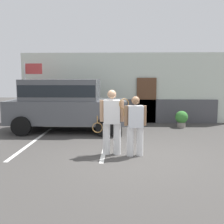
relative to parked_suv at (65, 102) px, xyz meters
The scene contains 9 objects.
ground_plane 4.28m from the parked_suv, 53.06° to the right, with size 40.00×40.00×0.00m, color #423F3D.
parking_stripe_0 2.25m from the parked_suv, 111.88° to the right, with size 0.12×4.40×0.01m, color silver.
parking_stripe_1 2.74m from the parked_suv, 46.11° to the right, with size 0.12×4.40×0.01m, color silver.
house_frontage 3.34m from the parked_suv, 41.45° to the left, with size 9.96×0.40×3.25m.
parked_suv is the anchor object (origin of this frame).
tennis_player_man 3.72m from the parked_suv, 58.22° to the right, with size 0.92×0.29×1.80m.
tennis_player_woman 4.20m from the parked_suv, 51.71° to the right, with size 0.75×0.31×1.64m.
potted_plant_by_porch 4.94m from the parked_suv, 11.09° to the left, with size 0.54×0.54×0.71m.
flag_pole 2.25m from the parked_suv, 148.34° to the left, with size 0.80×0.09×2.77m.
Camera 1 is at (-0.23, -7.12, 2.16)m, focal length 42.74 mm.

